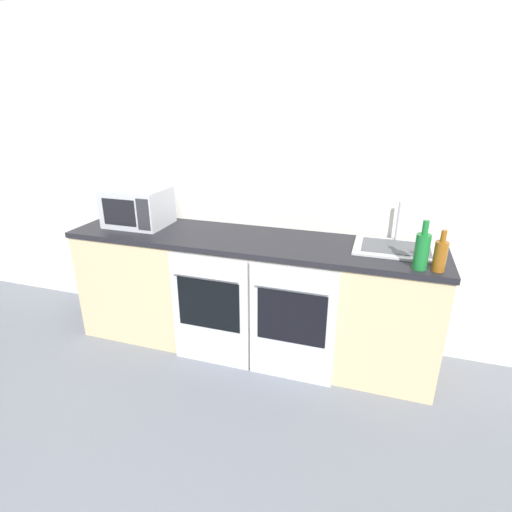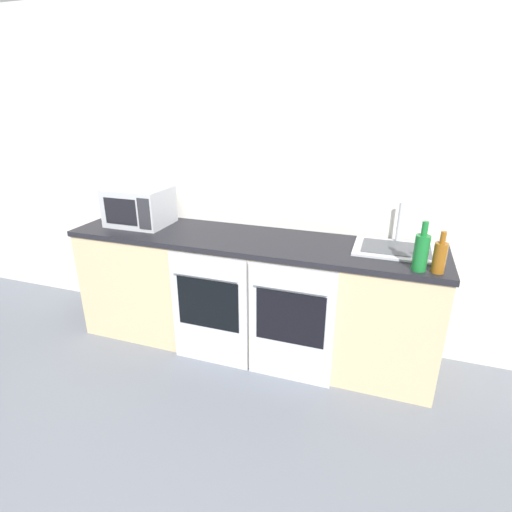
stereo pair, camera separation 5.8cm
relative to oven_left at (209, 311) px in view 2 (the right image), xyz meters
name	(u,v)px [view 2 (the right image)]	position (x,y,z in m)	size (l,w,h in m)	color
wall_back	(263,177)	(0.19, 0.66, 0.86)	(10.00, 0.06, 2.60)	silver
counter_back	(249,293)	(0.19, 0.32, 0.02)	(2.75, 0.64, 0.91)	#D1B789
oven_left	(209,311)	(0.00, 0.00, 0.00)	(0.59, 0.06, 0.86)	silver
oven_right	(290,325)	(0.60, 0.00, 0.00)	(0.59, 0.06, 0.86)	silver
microwave	(139,206)	(-0.76, 0.36, 0.62)	(0.47, 0.38, 0.30)	#B7BABF
bottle_green	(421,251)	(1.35, 0.10, 0.59)	(0.09, 0.09, 0.30)	#19722D
bottle_amber	(440,257)	(1.45, 0.10, 0.57)	(0.08, 0.08, 0.25)	#8C5114
sink	(396,248)	(1.22, 0.40, 0.49)	(0.55, 0.39, 0.29)	#B7BABF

